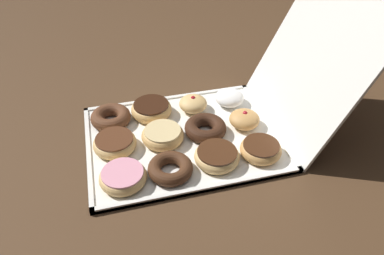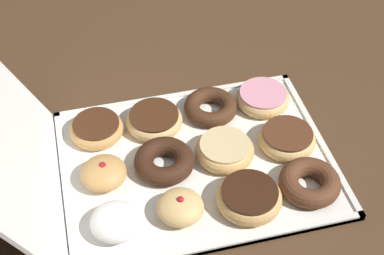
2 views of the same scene
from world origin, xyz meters
The scene contains 15 objects.
ground_plane centered at (0.00, 0.00, 0.00)m, with size 3.00×3.00×0.00m, color #4C331E.
donut_box centered at (0.00, 0.00, 0.01)m, with size 0.41×0.53×0.01m.
box_lid_open centered at (0.00, 0.38, 0.25)m, with size 0.41×0.55×0.01m, color white.
chocolate_cake_ring_donut_0 centered at (-0.12, -0.19, 0.03)m, with size 0.12×0.12×0.04m.
chocolate_frosted_donut_1 centered at (0.00, -0.19, 0.03)m, with size 0.12×0.12×0.04m.
pink_frosted_donut_2 centered at (0.13, -0.18, 0.03)m, with size 0.12×0.12×0.03m.
chocolate_frosted_donut_3 centered at (-0.13, -0.07, 0.03)m, with size 0.12×0.12×0.04m.
glazed_ring_donut_4 centered at (0.00, -0.06, 0.03)m, with size 0.12×0.12×0.04m.
chocolate_cake_ring_donut_5 centered at (0.13, -0.06, 0.03)m, with size 0.11×0.11×0.03m.
jelly_filled_donut_6 centered at (-0.12, 0.06, 0.03)m, with size 0.09×0.09×0.05m.
chocolate_cake_ring_donut_7 centered at (0.00, 0.07, 0.03)m, with size 0.12×0.12×0.04m.
chocolate_frosted_donut_8 centered at (0.12, 0.06, 0.03)m, with size 0.12×0.12×0.04m.
powdered_filled_donut_9 centered at (-0.12, 0.18, 0.03)m, with size 0.09×0.09×0.05m.
jelly_filled_donut_10 centered at (-0.01, 0.18, 0.03)m, with size 0.09×0.09×0.05m.
chocolate_frosted_donut_11 centered at (0.12, 0.18, 0.03)m, with size 0.11×0.11×0.04m.
Camera 1 is at (0.76, -0.17, 0.68)m, focal length 34.23 mm.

